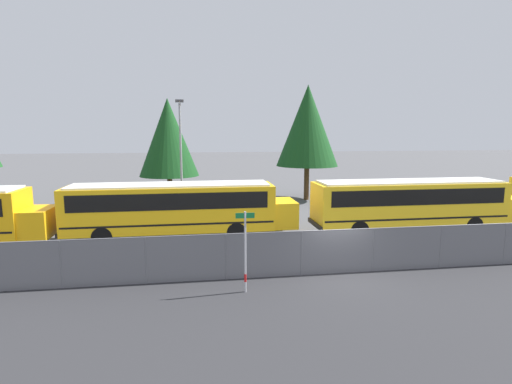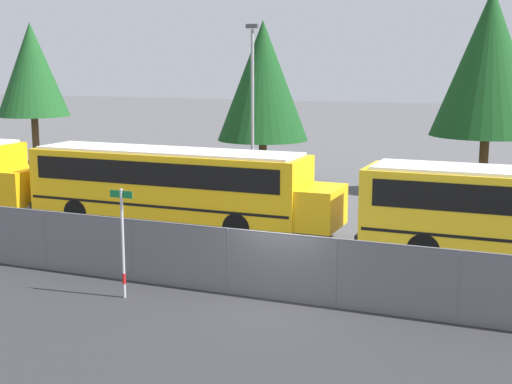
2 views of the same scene
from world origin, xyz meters
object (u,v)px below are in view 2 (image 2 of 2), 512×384
light_pole (252,103)px  tree_3 (263,81)px  tree_0 (32,70)px  school_bus_1 (173,181)px  street_sign (123,241)px  tree_1 (489,63)px

light_pole → tree_3: 4.57m
tree_0 → tree_3: tree_0 is taller
school_bus_1 → tree_3: 12.91m
tree_0 → tree_3: 15.37m
street_sign → tree_1: tree_1 is taller
street_sign → light_pole: (-2.83, 16.13, 2.89)m
street_sign → tree_0: (-19.36, 20.16, 4.36)m
light_pole → tree_1: bearing=18.0°
light_pole → tree_0: (-16.53, 4.03, 1.48)m
street_sign → light_pole: light_pole is taller
tree_0 → tree_1: tree_1 is taller
light_pole → tree_3: bearing=105.1°
tree_0 → school_bus_1: bearing=-36.2°
school_bus_1 → tree_0: tree_0 is taller
school_bus_1 → street_sign: school_bus_1 is taller
light_pole → school_bus_1: bearing=-90.2°
tree_1 → tree_3: tree_1 is taller
school_bus_1 → tree_3: tree_3 is taller
street_sign → tree_0: tree_0 is taller
street_sign → tree_1: 21.63m
tree_1 → tree_3: 11.90m
street_sign → tree_3: 21.18m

